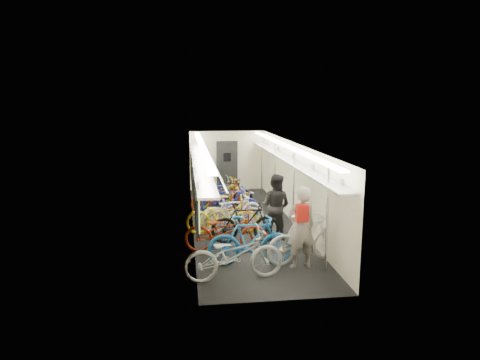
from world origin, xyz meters
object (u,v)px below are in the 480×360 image
object	(u,v)px
bicycle_1	(250,241)
passenger_mid	(275,206)
bicycle_0	(234,255)
backpack	(302,213)
passenger_near	(301,228)

from	to	relation	value
bicycle_1	passenger_mid	xyz separation A→B (m)	(0.96, 1.88, 0.29)
bicycle_0	passenger_mid	bearing A→B (deg)	-34.27
bicycle_1	backpack	xyz separation A→B (m)	(1.04, -0.42, 0.71)
passenger_near	backpack	distance (m)	0.40
passenger_mid	backpack	xyz separation A→B (m)	(0.08, -2.30, 0.42)
bicycle_1	passenger_mid	world-z (taller)	passenger_mid
bicycle_0	backpack	xyz separation A→B (m)	(1.49, 0.32, 0.74)
passenger_near	passenger_mid	size ratio (longest dim) A/B	1.06
bicycle_0	bicycle_1	size ratio (longest dim) A/B	1.08
backpack	bicycle_0	bearing A→B (deg)	-170.80
bicycle_1	backpack	bearing A→B (deg)	-110.02
bicycle_1	backpack	world-z (taller)	backpack
bicycle_0	passenger_mid	world-z (taller)	passenger_mid
bicycle_1	passenger_near	distance (m)	1.15
bicycle_1	passenger_near	world-z (taller)	passenger_near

